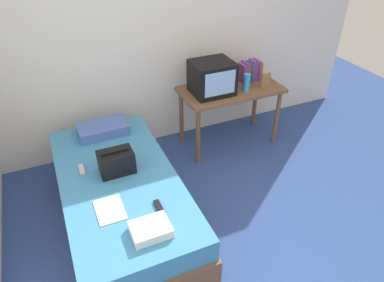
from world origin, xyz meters
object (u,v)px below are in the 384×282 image
(pillow, at_px, (103,129))
(remote_silver, at_px, (82,170))
(remote_dark, at_px, (159,207))
(folded_towel, at_px, (151,229))
(desk, at_px, (230,95))
(tv, at_px, (212,78))
(magazine, at_px, (110,210))
(handbag, at_px, (116,162))
(water_bottle, at_px, (247,83))
(picture_frame, at_px, (266,81))
(bed, at_px, (122,200))
(book_row, at_px, (250,71))

(pillow, relative_size, remote_silver, 3.39)
(remote_dark, bearing_deg, folded_towel, -122.82)
(desk, xyz_separation_m, tv, (-0.25, -0.01, 0.27))
(remote_dark, bearing_deg, remote_silver, 123.54)
(magazine, xyz_separation_m, remote_silver, (-0.12, 0.58, 0.01))
(handbag, xyz_separation_m, folded_towel, (0.05, -0.79, -0.06))
(tv, distance_m, remote_dark, 1.70)
(magazine, bearing_deg, water_bottle, 29.39)
(picture_frame, bearing_deg, magazine, -154.05)
(water_bottle, relative_size, remote_dark, 1.27)
(desk, height_order, folded_towel, desk)
(desk, bearing_deg, bed, -152.84)
(book_row, bearing_deg, remote_silver, -162.25)
(magazine, height_order, remote_dark, remote_dark)
(folded_towel, bearing_deg, water_bottle, 40.60)
(bed, bearing_deg, folded_towel, -84.61)
(desk, relative_size, folded_towel, 4.14)
(remote_silver, bearing_deg, water_bottle, 12.86)
(bed, bearing_deg, magazine, -113.16)
(desk, xyz_separation_m, remote_silver, (-1.80, -0.56, -0.09))
(picture_frame, distance_m, handbag, 1.96)
(book_row, bearing_deg, handbag, -156.07)
(tv, bearing_deg, bed, -148.82)
(desk, relative_size, pillow, 2.38)
(picture_frame, height_order, magazine, picture_frame)
(tv, xyz_separation_m, water_bottle, (0.38, -0.11, -0.08))
(desk, height_order, water_bottle, water_bottle)
(water_bottle, distance_m, remote_silver, 1.99)
(picture_frame, bearing_deg, folded_towel, -143.73)
(handbag, xyz_separation_m, magazine, (-0.17, -0.44, -0.10))
(handbag, bearing_deg, pillow, 88.59)
(picture_frame, height_order, folded_towel, picture_frame)
(book_row, xyz_separation_m, handbag, (-1.83, -0.81, -0.21))
(book_row, xyz_separation_m, pillow, (-1.81, -0.15, -0.26))
(tv, xyz_separation_m, remote_silver, (-1.55, -0.55, -0.37))
(tv, bearing_deg, handbag, -151.44)
(desk, distance_m, water_bottle, 0.26)
(book_row, bearing_deg, folded_towel, -138.08)
(handbag, bearing_deg, desk, 24.76)
(bed, height_order, desk, desk)
(remote_silver, bearing_deg, picture_frame, 10.89)
(pillow, height_order, handbag, handbag)
(handbag, distance_m, folded_towel, 0.79)
(tv, bearing_deg, remote_silver, -160.40)
(handbag, bearing_deg, folded_towel, -86.54)
(tv, distance_m, picture_frame, 0.63)
(handbag, distance_m, remote_dark, 0.61)
(water_bottle, bearing_deg, handbag, -160.68)
(handbag, bearing_deg, magazine, -111.04)
(bed, relative_size, remote_silver, 13.89)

